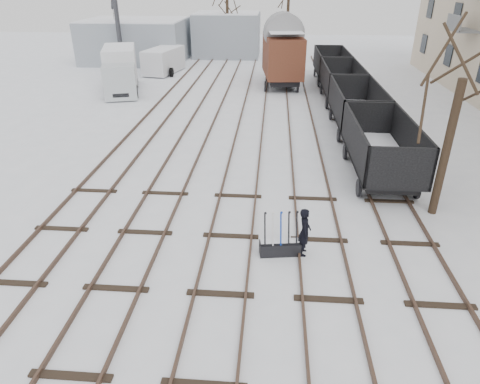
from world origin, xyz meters
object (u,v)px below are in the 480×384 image
Objects in this scene: freight_wagon_a at (379,156)px; panel_van at (164,60)px; ground_frame at (280,247)px; box_van_wagon at (283,54)px; lorry at (120,70)px; worker at (305,232)px; crane at (121,45)px.

freight_wagon_a reaches higher than panel_van.
freight_wagon_a reaches higher than ground_frame.
box_van_wagon is 0.81× the size of lorry.
lorry is at bearing 33.37° from worker.
box_van_wagon is at bearing 3.02° from worker.
freight_wagon_a is at bearing -44.43° from panel_van.
worker is at bearing -56.88° from panel_van.
crane is at bearing 152.16° from box_van_wagon.
lorry is 7.29m from panel_van.
panel_van is (1.60, 7.10, -0.50)m from lorry.
panel_van reaches higher than worker.
freight_wagon_a is 21.91m from lorry.
box_van_wagon reaches higher than worker.
lorry reaches higher than panel_van.
crane is at bearing 129.66° from freight_wagon_a.
ground_frame is at bearing -124.38° from freight_wagon_a.
freight_wagon_a is 17.62m from box_van_wagon.
crane reaches higher than panel_van.
freight_wagon_a is at bearing -58.22° from lorry.
ground_frame is at bearing -87.37° from crane.
panel_van is at bearing 23.61° from worker.
box_van_wagon reaches higher than panel_van.
freight_wagon_a is (4.33, 6.33, 0.69)m from ground_frame.
crane reaches higher than freight_wagon_a.
worker reaches higher than ground_frame.
lorry is (-16.39, 14.53, 0.67)m from freight_wagon_a.
freight_wagon_a is at bearing -74.39° from crane.
worker is 0.22× the size of lorry.
ground_frame is 24.13m from lorry.
lorry reaches higher than worker.
worker is 23.36m from box_van_wagon.
freight_wagon_a reaches higher than worker.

